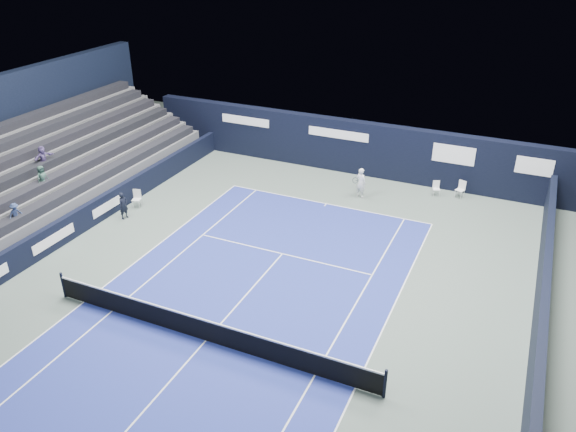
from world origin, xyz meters
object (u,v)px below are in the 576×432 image
at_px(tennis_player, 361,183).
at_px(tennis_net, 205,329).
at_px(folding_chair_back_b, 461,188).
at_px(line_judge_chair, 137,197).
at_px(folding_chair_back_a, 436,187).

bearing_deg(tennis_player, tennis_net, -95.66).
bearing_deg(tennis_net, folding_chair_back_b, 68.35).
distance_m(folding_chair_back_b, line_judge_chair, 16.98).
xyz_separation_m(folding_chair_back_a, line_judge_chair, (-13.74, -7.71, 0.06)).
bearing_deg(folding_chair_back_b, line_judge_chair, -132.39).
height_order(folding_chair_back_b, line_judge_chair, line_judge_chair).
relative_size(folding_chair_back_a, tennis_player, 0.50).
bearing_deg(tennis_player, folding_chair_back_a, 27.60).
distance_m(folding_chair_back_b, tennis_player, 5.34).
bearing_deg(tennis_net, tennis_player, 84.34).
height_order(folding_chair_back_a, line_judge_chair, line_judge_chair).
bearing_deg(folding_chair_back_a, tennis_net, -130.90).
xyz_separation_m(folding_chair_back_a, tennis_player, (-3.63, -1.90, 0.36)).
bearing_deg(folding_chair_back_a, line_judge_chair, -173.68).
distance_m(folding_chair_back_a, tennis_player, 4.11).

